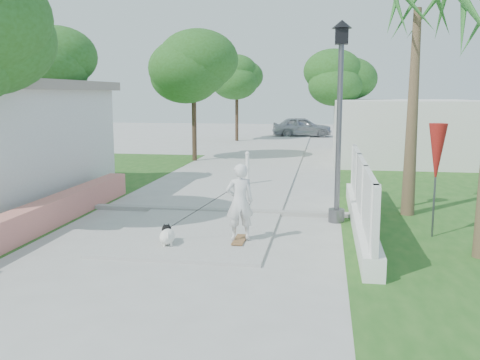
% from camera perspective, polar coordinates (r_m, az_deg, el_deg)
% --- Properties ---
extents(ground, '(90.00, 90.00, 0.00)m').
position_cam_1_polar(ground, '(7.58, -12.12, -13.32)').
color(ground, '#B7B7B2').
rests_on(ground, ground).
extents(path_strip, '(3.20, 36.00, 0.06)m').
position_cam_1_polar(path_strip, '(26.79, 3.47, 3.07)').
color(path_strip, '#B7B7B2').
rests_on(path_strip, ground).
extents(curb, '(6.50, 0.25, 0.10)m').
position_cam_1_polar(curb, '(13.09, -2.63, -3.29)').
color(curb, '#999993').
rests_on(curb, ground).
extents(grass_left, '(8.00, 20.00, 0.01)m').
position_cam_1_polar(grass_left, '(17.64, -24.07, -0.98)').
color(grass_left, '#22561B').
rests_on(grass_left, ground).
extents(pink_wall, '(0.45, 8.20, 0.80)m').
position_cam_1_polar(pink_wall, '(11.95, -20.86, -3.81)').
color(pink_wall, '#D87B6F').
rests_on(pink_wall, ground).
extents(lattice_fence, '(0.35, 7.00, 1.50)m').
position_cam_1_polar(lattice_fence, '(11.77, 12.77, -2.47)').
color(lattice_fence, white).
rests_on(lattice_fence, ground).
extents(building_right, '(6.00, 8.00, 2.60)m').
position_cam_1_polar(building_right, '(24.79, 17.02, 5.15)').
color(building_right, silver).
rests_on(building_right, ground).
extents(street_lamp, '(0.44, 0.44, 4.44)m').
position_cam_1_polar(street_lamp, '(12.02, 10.55, 6.89)').
color(street_lamp, '#59595E').
rests_on(street_lamp, ground).
extents(bollard, '(0.14, 0.14, 1.09)m').
position_cam_1_polar(bollard, '(16.84, 0.79, 1.36)').
color(bollard, white).
rests_on(bollard, ground).
extents(patio_umbrella, '(0.36, 0.36, 2.30)m').
position_cam_1_polar(patio_umbrella, '(11.29, 20.25, 2.57)').
color(patio_umbrella, '#59595E').
rests_on(patio_umbrella, ground).
extents(tree_left_mid, '(3.20, 3.20, 4.85)m').
position_cam_1_polar(tree_left_mid, '(17.05, -19.60, 10.75)').
color(tree_left_mid, '#4C3826').
rests_on(tree_left_mid, ground).
extents(tree_path_left, '(3.40, 3.40, 5.23)m').
position_cam_1_polar(tree_path_left, '(23.19, -4.95, 11.49)').
color(tree_path_left, '#4C3826').
rests_on(tree_path_left, ground).
extents(tree_path_right, '(3.00, 3.00, 4.79)m').
position_cam_1_polar(tree_path_right, '(26.50, 10.60, 10.37)').
color(tree_path_right, '#4C3826').
rests_on(tree_path_right, ground).
extents(tree_path_far, '(3.20, 3.20, 5.17)m').
position_cam_1_polar(tree_path_far, '(32.95, -0.32, 10.83)').
color(tree_path_far, '#4C3826').
rests_on(tree_path_far, ground).
extents(palm_far, '(1.80, 1.80, 5.30)m').
position_cam_1_polar(palm_far, '(13.26, 18.37, 15.70)').
color(palm_far, brown).
rests_on(palm_far, ground).
extents(skateboarder, '(1.62, 0.80, 1.57)m').
position_cam_1_polar(skateboarder, '(10.26, -2.05, -2.77)').
color(skateboarder, olive).
rests_on(skateboarder, ground).
extents(dog, '(0.41, 0.59, 0.42)m').
position_cam_1_polar(dog, '(10.23, -7.78, -5.88)').
color(dog, white).
rests_on(dog, ground).
extents(parked_car, '(4.18, 2.26, 1.35)m').
position_cam_1_polar(parked_car, '(36.38, 6.62, 5.66)').
color(parked_car, '#B2B5BA').
rests_on(parked_car, ground).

